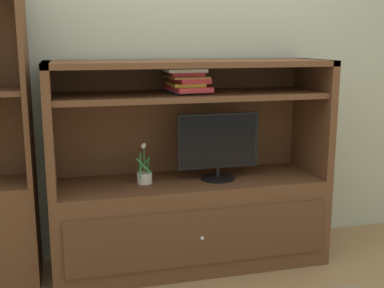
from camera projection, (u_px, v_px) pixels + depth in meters
painted_rear_wall at (177, 52)px, 3.37m from camera, size 6.00×0.10×2.80m
media_console at (190, 199)px, 3.25m from camera, size 1.79×0.59×1.36m
tv_monitor at (218, 145)px, 3.18m from camera, size 0.54×0.23×0.44m
potted_plant at (144, 175)px, 3.12m from camera, size 0.10×0.12×0.27m
magazine_stack at (187, 81)px, 3.08m from camera, size 0.27×0.35×0.15m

